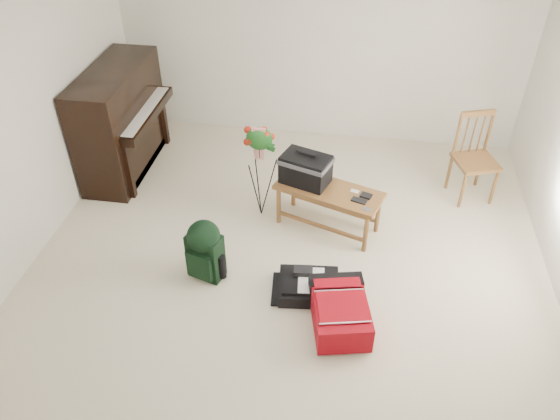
% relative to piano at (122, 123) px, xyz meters
% --- Properties ---
extents(floor, '(5.00, 5.50, 0.01)m').
position_rel_piano_xyz_m(floor, '(2.19, -1.60, -0.60)').
color(floor, beige).
rests_on(floor, ground).
extents(ceiling, '(5.00, 5.50, 0.01)m').
position_rel_piano_xyz_m(ceiling, '(2.19, -1.60, 1.90)').
color(ceiling, white).
rests_on(ceiling, wall_back).
extents(wall_back, '(5.00, 0.04, 2.50)m').
position_rel_piano_xyz_m(wall_back, '(2.19, 1.15, 0.65)').
color(wall_back, silver).
rests_on(wall_back, floor).
extents(wall_left, '(0.04, 5.50, 2.50)m').
position_rel_piano_xyz_m(wall_left, '(-0.31, -1.60, 0.65)').
color(wall_left, silver).
rests_on(wall_left, floor).
extents(piano, '(0.71, 1.50, 1.25)m').
position_rel_piano_xyz_m(piano, '(0.00, 0.00, 0.00)').
color(piano, black).
rests_on(piano, floor).
extents(bench, '(1.17, 0.76, 0.83)m').
position_rel_piano_xyz_m(bench, '(2.32, -0.79, -0.01)').
color(bench, brown).
rests_on(bench, floor).
extents(dining_chair, '(0.54, 0.54, 0.99)m').
position_rel_piano_xyz_m(dining_chair, '(4.05, 0.05, -0.12)').
color(dining_chair, brown).
rests_on(dining_chair, floor).
extents(red_suitcase, '(0.59, 0.77, 0.29)m').
position_rel_piano_xyz_m(red_suitcase, '(2.73, -2.06, -0.44)').
color(red_suitcase, '#A0060E').
rests_on(red_suitcase, floor).
extents(black_duffel, '(0.59, 0.49, 0.23)m').
position_rel_piano_xyz_m(black_duffel, '(2.42, -1.77, -0.52)').
color(black_duffel, black).
rests_on(black_duffel, floor).
extents(green_backpack, '(0.36, 0.33, 0.64)m').
position_rel_piano_xyz_m(green_backpack, '(1.44, -1.70, -0.25)').
color(green_backpack, black).
rests_on(green_backpack, floor).
extents(flower_stand, '(0.35, 0.35, 1.10)m').
position_rel_piano_xyz_m(flower_stand, '(1.78, -0.69, -0.06)').
color(flower_stand, black).
rests_on(flower_stand, floor).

